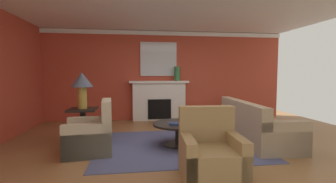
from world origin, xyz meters
TOP-DOWN VIEW (x-y plane):
  - ground_plane at (0.00, 0.00)m, footprint 9.22×9.22m
  - wall_fireplace at (0.00, 2.87)m, footprint 7.69×0.12m
  - ceiling_panel at (0.00, 0.30)m, footprint 7.69×6.21m
  - crown_moulding at (0.00, 2.79)m, footprint 7.69×0.08m
  - area_rug at (-0.03, -0.02)m, footprint 3.13×2.41m
  - fireplace at (-0.14, 2.66)m, footprint 1.80×0.35m
  - mantel_mirror at (-0.14, 2.78)m, footprint 1.12×0.04m
  - sofa at (1.63, 0.05)m, footprint 1.00×2.14m
  - armchair_near_window at (-1.65, -0.24)m, footprint 0.88×0.88m
  - armchair_facing_fireplace at (0.14, -1.53)m, footprint 0.85×0.85m
  - coffee_table at (-0.03, -0.02)m, footprint 1.00×1.00m
  - side_table at (-1.94, 0.51)m, footprint 0.56×0.56m
  - table_lamp at (-1.94, 0.51)m, footprint 0.44×0.44m
  - vase_mantel_right at (0.41, 2.61)m, footprint 0.17×0.17m
  - vase_tall_corner at (2.17, 2.36)m, footprint 0.25×0.25m
  - book_red_cover at (-0.10, -0.15)m, footprint 0.27×0.20m

SIDE VIEW (x-z plane):
  - ground_plane at x=0.00m, z-range 0.00..0.00m
  - area_rug at x=-0.03m, z-range 0.00..0.01m
  - sofa at x=1.63m, z-range -0.13..0.72m
  - armchair_near_window at x=-1.65m, z-range -0.17..0.78m
  - armchair_facing_fireplace at x=0.14m, z-range -0.17..0.78m
  - vase_tall_corner at x=2.17m, z-range 0.00..0.64m
  - coffee_table at x=-0.03m, z-range 0.11..0.56m
  - side_table at x=-1.94m, z-range 0.05..0.75m
  - book_red_cover at x=-0.10m, z-range 0.45..0.49m
  - fireplace at x=-0.14m, z-range -0.03..1.17m
  - table_lamp at x=-1.94m, z-range 0.85..1.60m
  - wall_fireplace at x=0.00m, z-range 0.00..2.73m
  - vase_mantel_right at x=0.41m, z-range 1.20..1.64m
  - mantel_mirror at x=-0.14m, z-range 1.35..2.38m
  - crown_moulding at x=0.00m, z-range 2.59..2.71m
  - ceiling_panel at x=0.00m, z-range 2.73..2.79m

